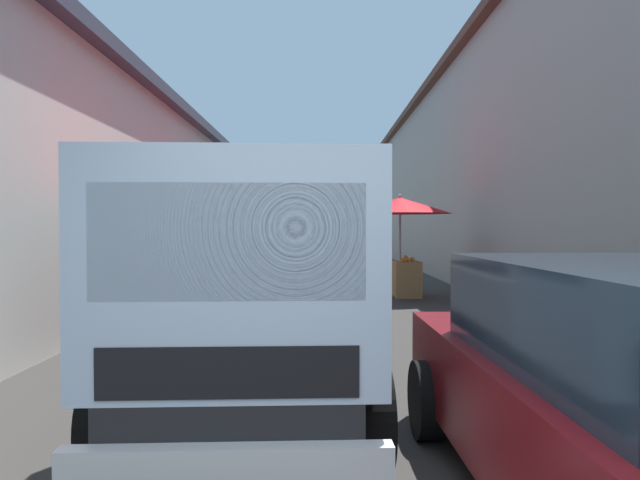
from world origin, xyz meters
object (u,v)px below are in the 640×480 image
at_px(fruit_stall_near_left, 276,232).
at_px(fruit_stall_near_right, 231,209).
at_px(delivery_truck, 250,303).
at_px(vendor_by_crates, 378,249).
at_px(fruit_stall_far_left, 401,218).
at_px(hatchback_car, 639,394).
at_px(fruit_stall_far_right, 209,225).

relative_size(fruit_stall_near_left, fruit_stall_near_right, 0.76).
xyz_separation_m(fruit_stall_near_left, delivery_truck, (-9.58, -0.56, -0.47)).
distance_m(fruit_stall_near_right, vendor_by_crates, 10.62).
distance_m(fruit_stall_far_left, hatchback_car, 10.26).
distance_m(fruit_stall_near_right, fruit_stall_far_right, 3.91).
bearing_deg(hatchback_car, delivery_truck, 57.82).
distance_m(fruit_stall_near_left, fruit_stall_far_left, 3.10).
bearing_deg(fruit_stall_far_right, hatchback_car, -154.93).
height_order(fruit_stall_near_left, hatchback_car, fruit_stall_near_left).
xyz_separation_m(hatchback_car, delivery_truck, (1.42, 2.26, 0.30)).
relative_size(fruit_stall_near_right, hatchback_car, 0.72).
height_order(fruit_stall_far_right, vendor_by_crates, fruit_stall_far_right).
bearing_deg(delivery_truck, fruit_stall_far_left, -15.40).
xyz_separation_m(fruit_stall_near_left, fruit_stall_far_left, (-0.81, -2.98, 0.34)).
height_order(hatchback_car, delivery_truck, delivery_truck).
xyz_separation_m(fruit_stall_far_right, vendor_by_crates, (6.37, -4.07, -0.72)).
xyz_separation_m(fruit_stall_far_left, hatchback_car, (-10.20, 0.15, -1.12)).
height_order(fruit_stall_far_left, hatchback_car, fruit_stall_far_left).
xyz_separation_m(fruit_stall_near_right, hatchback_car, (-4.75, -2.93, -1.15)).
height_order(fruit_stall_near_left, vendor_by_crates, fruit_stall_near_left).
bearing_deg(fruit_stall_far_left, delivery_truck, 164.60).
relative_size(fruit_stall_far_left, delivery_truck, 0.48).
relative_size(fruit_stall_near_right, fruit_stall_far_left, 1.18).
relative_size(fruit_stall_near_right, fruit_stall_far_right, 1.12).
relative_size(hatchback_car, vendor_by_crates, 2.39).
distance_m(fruit_stall_near_right, delivery_truck, 3.50).
relative_size(fruit_stall_far_right, delivery_truck, 0.51).
height_order(fruit_stall_near_left, fruit_stall_far_right, fruit_stall_far_right).
bearing_deg(vendor_by_crates, hatchback_car, 179.66).
bearing_deg(fruit_stall_near_right, fruit_stall_near_left, -0.99).
bearing_deg(vendor_by_crates, delivery_truck, 170.09).
height_order(fruit_stall_far_left, fruit_stall_far_right, fruit_stall_far_left).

